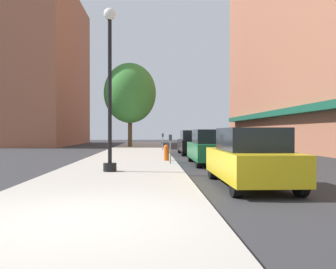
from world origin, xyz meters
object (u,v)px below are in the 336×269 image
Objects in this scene: car_green at (211,148)px; tree_near at (130,93)px; parking_meter_far at (163,140)px; car_black at (193,143)px; lamppost at (110,86)px; fire_hydrant at (166,153)px; parking_meter_near at (170,145)px; car_yellow at (250,158)px.

tree_near is at bearing 105.57° from car_green.
car_black is (1.95, -3.42, -0.14)m from parking_meter_far.
tree_near is at bearing 91.71° from lamppost.
parking_meter_far is at bearing 89.37° from fire_hydrant.
tree_near reaches higher than car_green.
car_green reaches higher than parking_meter_near.
lamppost is 4.50× the size of parking_meter_near.
parking_meter_near is 18.95m from tree_near.
lamppost is 6.13m from car_green.
lamppost is 0.73× the size of tree_near.
parking_meter_near reaches higher than fire_hydrant.
car_green is at bearing -91.19° from car_black.
lamppost is 12.00m from car_black.
tree_near reaches higher than parking_meter_near.
lamppost reaches higher than car_green.
lamppost is 21.25m from tree_near.
car_green is (1.95, -10.71, -0.14)m from parking_meter_far.
parking_meter_near is (0.11, -1.72, 0.43)m from fire_hydrant.
parking_meter_near is 6.18m from car_yellow.
car_black is (2.06, 6.29, 0.29)m from fire_hydrant.
parking_meter_far reaches higher than fire_hydrant.
parking_meter_near and parking_meter_far have the same top height.
lamppost is 1.37× the size of car_green.
car_green is (0.00, 6.59, 0.00)m from car_yellow.
car_green is at bearing 40.46° from lamppost.
lamppost reaches higher than fire_hydrant.
tree_near is (-2.87, 16.48, 4.79)m from fire_hydrant.
car_yellow is (1.95, -5.86, -0.14)m from parking_meter_near.
fire_hydrant is (2.24, 4.66, -2.68)m from lamppost.
parking_meter_near is 0.30× the size of car_green.
car_green is at bearing -74.26° from tree_near.
lamppost is 5.72m from car_yellow.
parking_meter_near is at bearing -104.87° from car_black.
lamppost is at bearing -115.68° from fire_hydrant.
tree_near reaches higher than car_black.
parking_meter_far is 3.94m from car_black.
car_green reaches higher than fire_hydrant.
parking_meter_near is at bearing -86.45° from fire_hydrant.
fire_hydrant is 0.18× the size of car_black.
parking_meter_near is 2.09m from car_green.
car_yellow is at bearing -91.19° from car_black.
car_green is (1.95, 0.73, -0.14)m from parking_meter_near.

